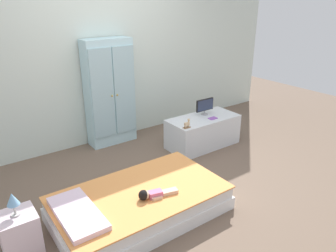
{
  "coord_description": "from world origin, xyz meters",
  "views": [
    {
      "loc": [
        -1.91,
        -2.66,
        2.03
      ],
      "look_at": [
        0.21,
        0.28,
        0.56
      ],
      "focal_mm": 34.47,
      "sensor_mm": 36.0,
      "label": 1
    }
  ],
  "objects_px": {
    "nightstand": "(20,233)",
    "rocking_horse_toy": "(187,123)",
    "tv_monitor": "(205,106)",
    "wardrobe": "(110,93)",
    "bed": "(140,203)",
    "table_lamp": "(13,200)",
    "tv_stand": "(203,132)",
    "doll": "(151,194)",
    "book_purple": "(213,118)"
  },
  "relations": [
    {
      "from": "rocking_horse_toy",
      "to": "tv_stand",
      "type": "bearing_deg",
      "value": 21.17
    },
    {
      "from": "wardrobe",
      "to": "tv_monitor",
      "type": "distance_m",
      "value": 1.37
    },
    {
      "from": "bed",
      "to": "table_lamp",
      "type": "xyz_separation_m",
      "value": [
        -1.08,
        0.16,
        0.39
      ]
    },
    {
      "from": "wardrobe",
      "to": "rocking_horse_toy",
      "type": "xyz_separation_m",
      "value": [
        0.57,
        -1.04,
        -0.26
      ]
    },
    {
      "from": "table_lamp",
      "to": "bed",
      "type": "bearing_deg",
      "value": -8.19
    },
    {
      "from": "nightstand",
      "to": "rocking_horse_toy",
      "type": "height_order",
      "value": "rocking_horse_toy"
    },
    {
      "from": "tv_stand",
      "to": "rocking_horse_toy",
      "type": "distance_m",
      "value": 0.53
    },
    {
      "from": "table_lamp",
      "to": "book_purple",
      "type": "relative_size",
      "value": 1.75
    },
    {
      "from": "doll",
      "to": "tv_stand",
      "type": "xyz_separation_m",
      "value": [
        1.53,
        1.0,
        -0.08
      ]
    },
    {
      "from": "tv_monitor",
      "to": "book_purple",
      "type": "xyz_separation_m",
      "value": [
        -0.02,
        -0.2,
        -0.13
      ]
    },
    {
      "from": "wardrobe",
      "to": "book_purple",
      "type": "bearing_deg",
      "value": -42.66
    },
    {
      "from": "bed",
      "to": "tv_monitor",
      "type": "xyz_separation_m",
      "value": [
        1.66,
        0.93,
        0.44
      ]
    },
    {
      "from": "rocking_horse_toy",
      "to": "tv_monitor",
      "type": "bearing_deg",
      "value": 25.53
    },
    {
      "from": "bed",
      "to": "tv_stand",
      "type": "bearing_deg",
      "value": 28.48
    },
    {
      "from": "nightstand",
      "to": "book_purple",
      "type": "xyz_separation_m",
      "value": [
        2.72,
        0.58,
        0.25
      ]
    },
    {
      "from": "bed",
      "to": "rocking_horse_toy",
      "type": "xyz_separation_m",
      "value": [
        1.14,
        0.68,
        0.36
      ]
    },
    {
      "from": "bed",
      "to": "nightstand",
      "type": "relative_size",
      "value": 4.44
    },
    {
      "from": "rocking_horse_toy",
      "to": "doll",
      "type": "bearing_deg",
      "value": -143.05
    },
    {
      "from": "tv_stand",
      "to": "book_purple",
      "type": "relative_size",
      "value": 8.73
    },
    {
      "from": "book_purple",
      "to": "nightstand",
      "type": "bearing_deg",
      "value": -167.92
    },
    {
      "from": "table_lamp",
      "to": "nightstand",
      "type": "bearing_deg",
      "value": 0.0
    },
    {
      "from": "doll",
      "to": "nightstand",
      "type": "xyz_separation_m",
      "value": [
        -1.11,
        0.3,
        -0.11
      ]
    },
    {
      "from": "nightstand",
      "to": "book_purple",
      "type": "bearing_deg",
      "value": 12.08
    },
    {
      "from": "tv_monitor",
      "to": "book_purple",
      "type": "relative_size",
      "value": 2.56
    },
    {
      "from": "tv_stand",
      "to": "rocking_horse_toy",
      "type": "relative_size",
      "value": 8.27
    },
    {
      "from": "wardrobe",
      "to": "rocking_horse_toy",
      "type": "bearing_deg",
      "value": -61.21
    },
    {
      "from": "nightstand",
      "to": "rocking_horse_toy",
      "type": "xyz_separation_m",
      "value": [
        2.22,
        0.53,
        0.31
      ]
    },
    {
      "from": "bed",
      "to": "doll",
      "type": "distance_m",
      "value": 0.23
    },
    {
      "from": "bed",
      "to": "tv_monitor",
      "type": "relative_size",
      "value": 5.49
    },
    {
      "from": "tv_stand",
      "to": "rocking_horse_toy",
      "type": "height_order",
      "value": "rocking_horse_toy"
    },
    {
      "from": "table_lamp",
      "to": "doll",
      "type": "bearing_deg",
      "value": -15.3
    },
    {
      "from": "tv_stand",
      "to": "tv_monitor",
      "type": "height_order",
      "value": "tv_monitor"
    },
    {
      "from": "wardrobe",
      "to": "book_purple",
      "type": "distance_m",
      "value": 1.5
    },
    {
      "from": "nightstand",
      "to": "wardrobe",
      "type": "bearing_deg",
      "value": 43.73
    },
    {
      "from": "doll",
      "to": "nightstand",
      "type": "distance_m",
      "value": 1.16
    },
    {
      "from": "wardrobe",
      "to": "doll",
      "type": "bearing_deg",
      "value": -105.86
    },
    {
      "from": "table_lamp",
      "to": "tv_stand",
      "type": "relative_size",
      "value": 0.2
    },
    {
      "from": "bed",
      "to": "table_lamp",
      "type": "bearing_deg",
      "value": 171.81
    },
    {
      "from": "wardrobe",
      "to": "rocking_horse_toy",
      "type": "distance_m",
      "value": 1.22
    },
    {
      "from": "doll",
      "to": "table_lamp",
      "type": "xyz_separation_m",
      "value": [
        -1.11,
        0.3,
        0.22
      ]
    },
    {
      "from": "bed",
      "to": "rocking_horse_toy",
      "type": "bearing_deg",
      "value": 30.97
    },
    {
      "from": "wardrobe",
      "to": "bed",
      "type": "bearing_deg",
      "value": -108.13
    },
    {
      "from": "wardrobe",
      "to": "nightstand",
      "type": "bearing_deg",
      "value": -136.27
    },
    {
      "from": "wardrobe",
      "to": "tv_monitor",
      "type": "height_order",
      "value": "wardrobe"
    },
    {
      "from": "doll",
      "to": "tv_monitor",
      "type": "xyz_separation_m",
      "value": [
        1.63,
        1.08,
        0.27
      ]
    },
    {
      "from": "doll",
      "to": "bed",
      "type": "bearing_deg",
      "value": 102.35
    },
    {
      "from": "nightstand",
      "to": "rocking_horse_toy",
      "type": "bearing_deg",
      "value": 13.41
    },
    {
      "from": "bed",
      "to": "wardrobe",
      "type": "height_order",
      "value": "wardrobe"
    },
    {
      "from": "bed",
      "to": "book_purple",
      "type": "height_order",
      "value": "book_purple"
    },
    {
      "from": "nightstand",
      "to": "tv_stand",
      "type": "xyz_separation_m",
      "value": [
        2.64,
        0.69,
        0.03
      ]
    }
  ]
}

